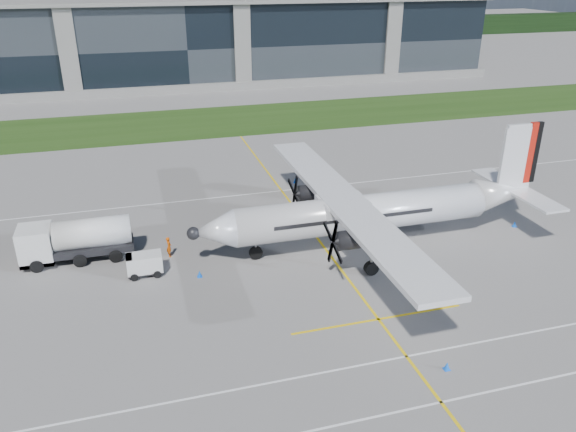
% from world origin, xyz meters
% --- Properties ---
extents(ground, '(400.00, 400.00, 0.00)m').
position_xyz_m(ground, '(0.00, 40.00, 0.00)').
color(ground, slate).
rests_on(ground, ground).
extents(grass_strip, '(400.00, 18.00, 0.04)m').
position_xyz_m(grass_strip, '(0.00, 48.00, 0.02)').
color(grass_strip, '#1F3C10').
rests_on(grass_strip, ground).
extents(terminal_building, '(120.00, 20.00, 15.00)m').
position_xyz_m(terminal_building, '(0.00, 80.00, 7.50)').
color(terminal_building, black).
rests_on(terminal_building, ground).
extents(tree_line, '(400.00, 6.00, 6.00)m').
position_xyz_m(tree_line, '(0.00, 140.00, 3.00)').
color(tree_line, black).
rests_on(tree_line, ground).
extents(yellow_taxiway_centerline, '(0.20, 70.00, 0.01)m').
position_xyz_m(yellow_taxiway_centerline, '(3.00, 10.00, 0.01)').
color(yellow_taxiway_centerline, yellow).
rests_on(yellow_taxiway_centerline, ground).
extents(white_lane_line, '(90.00, 0.15, 0.01)m').
position_xyz_m(white_lane_line, '(0.00, -14.00, 0.01)').
color(white_lane_line, white).
rests_on(white_lane_line, ground).
extents(turboprop_aircraft, '(30.00, 31.11, 9.33)m').
position_xyz_m(turboprop_aircraft, '(7.13, 4.37, 4.67)').
color(turboprop_aircraft, white).
rests_on(turboprop_aircraft, ground).
extents(fuel_tanker_truck, '(8.87, 2.88, 3.33)m').
position_xyz_m(fuel_tanker_truck, '(-16.97, 8.19, 1.66)').
color(fuel_tanker_truck, silver).
rests_on(fuel_tanker_truck, ground).
extents(baggage_tug, '(2.77, 1.66, 1.66)m').
position_xyz_m(baggage_tug, '(-11.43, 4.28, 0.83)').
color(baggage_tug, silver).
rests_on(baggage_tug, ground).
extents(ground_crew_person, '(0.56, 0.78, 1.92)m').
position_xyz_m(ground_crew_person, '(-9.42, 6.74, 0.96)').
color(ground_crew_person, '#F25907').
rests_on(ground_crew_person, ground).
extents(safety_cone_tail, '(0.36, 0.36, 0.50)m').
position_xyz_m(safety_cone_tail, '(20.65, 3.86, 0.25)').
color(safety_cone_tail, blue).
rests_on(safety_cone_tail, ground).
extents(safety_cone_nose_port, '(0.36, 0.36, 0.50)m').
position_xyz_m(safety_cone_nose_port, '(-7.56, 2.79, 0.25)').
color(safety_cone_nose_port, blue).
rests_on(safety_cone_nose_port, ground).
extents(safety_cone_portwing, '(0.36, 0.36, 0.50)m').
position_xyz_m(safety_cone_portwing, '(4.68, -11.70, 0.25)').
color(safety_cone_portwing, blue).
rests_on(safety_cone_portwing, ground).
extents(safety_cone_stbdwing, '(0.36, 0.36, 0.50)m').
position_xyz_m(safety_cone_stbdwing, '(5.02, 19.85, 0.25)').
color(safety_cone_stbdwing, blue).
rests_on(safety_cone_stbdwing, ground).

